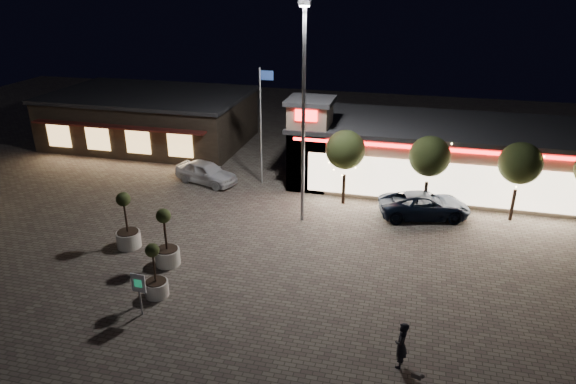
% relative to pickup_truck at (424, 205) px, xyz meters
% --- Properties ---
extents(ground, '(90.00, 90.00, 0.00)m').
position_rel_pickup_truck_xyz_m(ground, '(-8.99, -10.23, -0.74)').
color(ground, '#6E6559').
rests_on(ground, ground).
extents(retail_building, '(20.40, 8.40, 6.10)m').
position_rel_pickup_truck_xyz_m(retail_building, '(0.52, 5.58, 1.47)').
color(retail_building, gray).
rests_on(retail_building, ground).
extents(restaurant_building, '(16.40, 11.00, 4.30)m').
position_rel_pickup_truck_xyz_m(restaurant_building, '(-22.99, 9.74, 1.41)').
color(restaurant_building, '#382D23').
rests_on(restaurant_building, ground).
extents(floodlight_pole, '(0.60, 0.40, 12.38)m').
position_rel_pickup_truck_xyz_m(floodlight_pole, '(-6.99, -2.23, 6.27)').
color(floodlight_pole, gray).
rests_on(floodlight_pole, ground).
extents(flagpole, '(0.95, 0.10, 8.00)m').
position_rel_pickup_truck_xyz_m(flagpole, '(-10.89, 2.77, 4.00)').
color(flagpole, white).
rests_on(flagpole, ground).
extents(string_tree_a, '(2.42, 2.42, 4.79)m').
position_rel_pickup_truck_xyz_m(string_tree_a, '(-4.99, 0.77, 2.82)').
color(string_tree_a, '#332319').
rests_on(string_tree_a, ground).
extents(string_tree_b, '(2.42, 2.42, 4.79)m').
position_rel_pickup_truck_xyz_m(string_tree_b, '(0.01, 0.77, 2.82)').
color(string_tree_b, '#332319').
rests_on(string_tree_b, ground).
extents(string_tree_c, '(2.42, 2.42, 4.79)m').
position_rel_pickup_truck_xyz_m(string_tree_c, '(5.01, 0.77, 2.82)').
color(string_tree_c, '#332319').
rests_on(string_tree_c, ground).
extents(pickup_truck, '(5.81, 3.74, 1.49)m').
position_rel_pickup_truck_xyz_m(pickup_truck, '(0.00, 0.00, 0.00)').
color(pickup_truck, black).
rests_on(pickup_truck, ground).
extents(white_sedan, '(4.93, 3.12, 1.56)m').
position_rel_pickup_truck_xyz_m(white_sedan, '(-14.79, 1.91, 0.04)').
color(white_sedan, white).
rests_on(white_sedan, ground).
extents(pedestrian, '(0.53, 0.74, 1.89)m').
position_rel_pickup_truck_xyz_m(pedestrian, '(-0.76, -13.44, 0.20)').
color(pedestrian, black).
rests_on(pedestrian, ground).
extents(dog, '(0.48, 0.25, 0.26)m').
position_rel_pickup_truck_xyz_m(dog, '(-0.08, -14.11, -0.49)').
color(dog, '#59514C').
rests_on(dog, ground).
extents(planter_left, '(1.28, 1.28, 3.14)m').
position_rel_pickup_truck_xyz_m(planter_left, '(-15.26, -7.68, 0.22)').
color(planter_left, silver).
rests_on(planter_left, ground).
extents(planter_mid, '(1.07, 1.07, 2.64)m').
position_rel_pickup_truck_xyz_m(planter_mid, '(-11.66, -11.48, 0.07)').
color(planter_mid, silver).
rests_on(planter_mid, ground).
extents(planter_right, '(1.24, 1.24, 3.04)m').
position_rel_pickup_truck_xyz_m(planter_right, '(-12.42, -8.83, 0.19)').
color(planter_right, silver).
rests_on(planter_right, ground).
extents(valet_sign, '(0.66, 0.11, 2.00)m').
position_rel_pickup_truck_xyz_m(valet_sign, '(-11.62, -12.93, 0.65)').
color(valet_sign, gray).
rests_on(valet_sign, ground).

